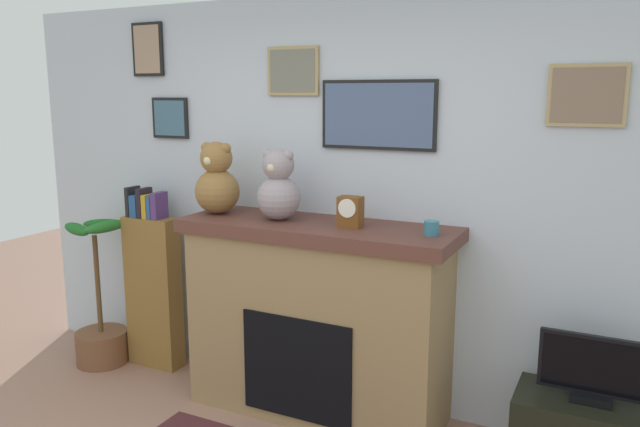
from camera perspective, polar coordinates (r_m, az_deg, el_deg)
The scene contains 9 objects.
back_wall at distance 4.01m, azimuth 2.68°, elevation 1.10°, with size 5.20×0.15×2.60m.
fireplace at distance 3.92m, azimuth -0.25°, elevation -9.57°, with size 1.71×0.61×1.22m.
bookshelf at distance 4.73m, azimuth -15.05°, elevation -6.41°, with size 0.41×0.16×1.33m.
potted_plant at distance 4.98m, azimuth -19.43°, elevation -9.41°, with size 0.47×0.53×1.10m.
television at distance 3.54m, azimuth 23.78°, elevation -13.04°, with size 0.54×0.14×0.35m.
candle_jar at distance 3.47m, azimuth 10.18°, elevation -1.32°, with size 0.08×0.08×0.08m, color teal.
mantel_clock at distance 3.62m, azimuth 2.80°, elevation 0.17°, with size 0.14×0.10×0.18m.
teddy_bear_brown at distance 4.07m, azimuth -9.43°, elevation 2.92°, with size 0.29×0.29×0.47m.
teddy_bear_tan at distance 3.82m, azimuth -3.82°, elevation 2.34°, with size 0.27×0.27×0.44m.
Camera 1 is at (1.59, -1.62, 1.99)m, focal length 34.92 mm.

